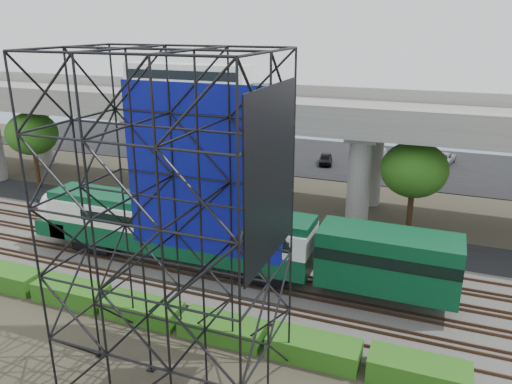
% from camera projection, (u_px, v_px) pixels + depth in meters
% --- Properties ---
extents(ground, '(140.00, 140.00, 0.00)m').
position_uv_depth(ground, '(167.00, 280.00, 32.55)').
color(ground, '#474233').
rests_on(ground, ground).
extents(ballast_bed, '(90.00, 12.00, 0.20)m').
position_uv_depth(ballast_bed, '(182.00, 265.00, 34.28)').
color(ballast_bed, slate).
rests_on(ballast_bed, ground).
extents(service_road, '(90.00, 5.00, 0.08)m').
position_uv_depth(service_road, '(232.00, 222.00, 41.80)').
color(service_road, black).
rests_on(service_road, ground).
extents(parking_lot, '(90.00, 18.00, 0.08)m').
position_uv_depth(parking_lot, '(308.00, 156.00, 62.53)').
color(parking_lot, black).
rests_on(parking_lot, ground).
extents(harbor_water, '(140.00, 40.00, 0.03)m').
position_uv_depth(harbor_water, '(344.00, 124.00, 81.94)').
color(harbor_water, slate).
rests_on(harbor_water, ground).
extents(rail_tracks, '(90.00, 9.52, 0.16)m').
position_uv_depth(rail_tracks, '(182.00, 263.00, 34.22)').
color(rail_tracks, '#472D1E').
rests_on(rail_tracks, ballast_bed).
extents(commuter_train, '(29.30, 3.06, 4.30)m').
position_uv_depth(commuter_train, '(203.00, 232.00, 32.78)').
color(commuter_train, black).
rests_on(commuter_train, rail_tracks).
extents(overpass, '(80.00, 12.00, 12.40)m').
position_uv_depth(overpass, '(250.00, 114.00, 44.17)').
color(overpass, '#9E9B93').
rests_on(overpass, ground).
extents(scaffold_tower, '(9.36, 6.36, 15.00)m').
position_uv_depth(scaffold_tower, '(170.00, 232.00, 21.23)').
color(scaffold_tower, black).
rests_on(scaffold_tower, ground).
extents(hedge_strip, '(34.60, 1.80, 1.20)m').
position_uv_depth(hedge_strip, '(142.00, 309.00, 28.23)').
color(hedge_strip, '#245413').
rests_on(hedge_strip, ground).
extents(trees, '(40.94, 16.94, 7.69)m').
position_uv_depth(trees, '(210.00, 139.00, 46.61)').
color(trees, '#382314').
rests_on(trees, ground).
extents(suv, '(5.20, 2.54, 1.42)m').
position_uv_depth(suv, '(206.00, 209.00, 42.71)').
color(suv, black).
rests_on(suv, service_road).
extents(parked_cars, '(35.44, 9.69, 1.28)m').
position_uv_depth(parked_cars, '(315.00, 152.00, 61.70)').
color(parked_cars, white).
rests_on(parked_cars, parking_lot).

